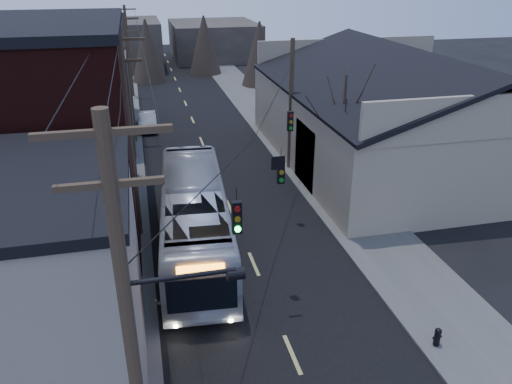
% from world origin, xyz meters
% --- Properties ---
extents(road_surface, '(9.00, 110.00, 0.02)m').
position_xyz_m(road_surface, '(0.00, 30.00, 0.01)').
color(road_surface, black).
rests_on(road_surface, ground).
extents(sidewalk_left, '(4.00, 110.00, 0.12)m').
position_xyz_m(sidewalk_left, '(-6.50, 30.00, 0.06)').
color(sidewalk_left, '#474744').
rests_on(sidewalk_left, ground).
extents(sidewalk_right, '(4.00, 110.00, 0.12)m').
position_xyz_m(sidewalk_right, '(6.50, 30.00, 0.06)').
color(sidewalk_right, '#474744').
rests_on(sidewalk_right, ground).
extents(building_clapboard, '(8.00, 8.00, 7.00)m').
position_xyz_m(building_clapboard, '(-9.00, 9.00, 3.50)').
color(building_clapboard, gray).
rests_on(building_clapboard, ground).
extents(building_brick, '(10.00, 12.00, 10.00)m').
position_xyz_m(building_brick, '(-10.00, 20.00, 5.00)').
color(building_brick, black).
rests_on(building_brick, ground).
extents(building_left_far, '(9.00, 14.00, 7.00)m').
position_xyz_m(building_left_far, '(-9.50, 36.00, 3.50)').
color(building_left_far, '#2F2B25').
rests_on(building_left_far, ground).
extents(warehouse, '(16.16, 20.60, 7.73)m').
position_xyz_m(warehouse, '(13.00, 25.00, 2.70)').
color(warehouse, '#9C9271').
rests_on(warehouse, ground).
extents(building_far_left, '(10.00, 12.00, 6.00)m').
position_xyz_m(building_far_left, '(-6.00, 65.00, 3.00)').
color(building_far_left, '#2F2B25').
rests_on(building_far_left, ground).
extents(building_far_right, '(12.00, 14.00, 5.00)m').
position_xyz_m(building_far_right, '(7.00, 70.00, 2.50)').
color(building_far_right, '#2F2B25').
rests_on(building_far_right, ground).
extents(bare_tree, '(0.40, 0.40, 7.20)m').
position_xyz_m(bare_tree, '(6.50, 20.00, 3.60)').
color(bare_tree, black).
rests_on(bare_tree, ground).
extents(utility_lines, '(11.24, 45.28, 10.50)m').
position_xyz_m(utility_lines, '(-3.11, 24.14, 4.95)').
color(utility_lines, '#382B1E').
rests_on(utility_lines, ground).
extents(bus, '(3.89, 12.71, 3.49)m').
position_xyz_m(bus, '(-2.40, 15.92, 1.74)').
color(bus, '#AEB2BA').
rests_on(bus, ground).
extents(parked_car, '(1.50, 4.23, 1.39)m').
position_xyz_m(parked_car, '(-3.96, 36.19, 0.69)').
color(parked_car, '#A0A4A8').
rests_on(parked_car, ground).
extents(fire_hydrant, '(0.35, 0.25, 0.73)m').
position_xyz_m(fire_hydrant, '(5.12, 7.17, 0.51)').
color(fire_hydrant, black).
rests_on(fire_hydrant, sidewalk_right).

